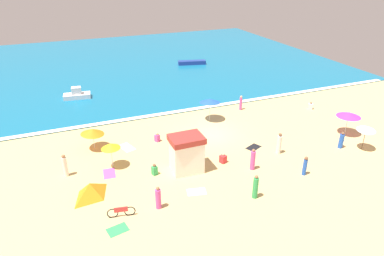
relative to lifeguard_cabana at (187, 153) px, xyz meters
The scene contains 30 objects.
ground_plane 6.71m from the lifeguard_cabana, 47.41° to the left, with size 60.00×60.00×0.00m, color #D8B775.
ocean_water 33.14m from the lifeguard_cabana, 82.32° to the left, with size 60.00×44.00×0.10m, color #146B93.
wave_breaker_foam 12.04m from the lifeguard_cabana, 68.30° to the left, with size 57.00×0.70×0.01m, color white.
lifeguard_cabana is the anchor object (origin of this frame).
beach_umbrella_0 5.96m from the lifeguard_cabana, 153.34° to the left, with size 2.04×2.03×2.16m.
beach_umbrella_1 16.32m from the lifeguard_cabana, ahead, with size 3.11×3.11×2.25m.
beach_umbrella_2 9.80m from the lifeguard_cabana, 54.80° to the left, with size 2.76×2.78×2.43m.
beach_umbrella_3 8.89m from the lifeguard_cabana, 134.82° to the left, with size 2.06×2.03×1.98m.
beach_umbrella_4 15.67m from the lifeguard_cabana, ahead, with size 2.19×2.19×2.27m.
beach_tent 7.50m from the lifeguard_cabana, behind, with size 2.81×2.73×1.07m.
parked_bicycle 6.93m from the lifeguard_cabana, 149.16° to the right, with size 1.80×0.40×0.76m.
beachgoer_0 5.95m from the lifeguard_cabana, 57.87° to the right, with size 0.45×0.45×1.83m.
beachgoer_1 13.58m from the lifeguard_cabana, 42.68° to the left, with size 0.39×0.39×1.65m.
beachgoer_2 9.29m from the lifeguard_cabana, 162.69° to the left, with size 0.36×0.36×1.84m.
beachgoer_3 9.11m from the lifeguard_cabana, 25.95° to the right, with size 0.39×0.39×1.60m.
beachgoer_4 8.29m from the lifeguard_cabana, ahead, with size 0.55×0.55×1.91m.
beachgoer_5 2.77m from the lifeguard_cabana, behind, with size 0.47×0.47×0.94m.
beachgoer_6 3.39m from the lifeguard_cabana, ahead, with size 0.59×0.59×0.84m.
beachgoer_7 14.03m from the lifeguard_cabana, ahead, with size 0.51×0.51×1.56m.
beachgoer_8 5.68m from the lifeguard_cabana, 97.81° to the left, with size 0.52×0.52×0.88m.
beachgoer_9 5.23m from the lifeguard_cabana, 20.39° to the right, with size 0.45×0.45×1.82m.
beachgoer_10 4.98m from the lifeguard_cabana, 133.54° to the right, with size 0.53×0.53×1.69m.
beachgoer_11 18.55m from the lifeguard_cabana, 20.47° to the left, with size 0.67×0.67×0.82m.
beach_towel_0 6.22m from the lifeguard_cabana, 162.66° to the left, with size 1.03×1.55×0.01m.
beach_towel_1 7.08m from the lifeguard_cabana, ahead, with size 1.57×1.32×0.01m.
beach_towel_2 3.30m from the lifeguard_cabana, 97.29° to the right, with size 1.51×1.12×0.01m.
beach_towel_3 8.01m from the lifeguard_cabana, 143.79° to the right, with size 1.42×1.13×0.01m.
beach_towel_4 6.67m from the lifeguard_cabana, 123.77° to the left, with size 1.41×1.86×0.01m.
small_boat_0 20.53m from the lifeguard_cabana, 108.60° to the left, with size 3.23×1.73×1.38m.
small_boat_1 30.57m from the lifeguard_cabana, 67.26° to the left, with size 4.47×2.03×0.60m.
Camera 1 is at (-12.54, -26.04, 14.80)m, focal length 31.89 mm.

